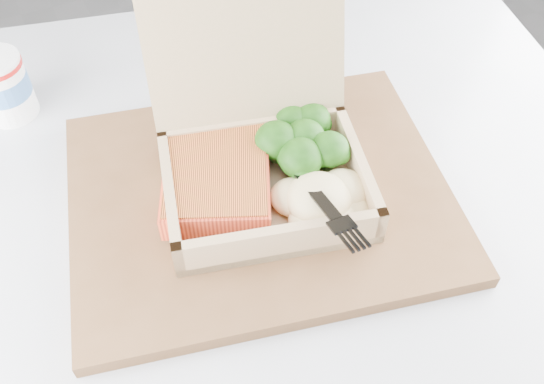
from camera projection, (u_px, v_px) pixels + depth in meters
name	position (u px, v px, depth m)	size (l,w,h in m)	color
floor	(350.00, 322.00, 1.37)	(4.00, 4.00, 0.00)	gray
cafe_table	(275.00, 314.00, 0.77)	(1.00, 1.00, 0.74)	black
serving_tray	(260.00, 195.00, 0.64)	(0.39, 0.31, 0.02)	brown
takeout_container	(259.00, 144.00, 0.61)	(0.24, 0.25, 0.19)	#9E825F
salmon_fillet	(217.00, 175.00, 0.61)	(0.11, 0.14, 0.03)	#DD4F2B
broccoli_pile	(305.00, 143.00, 0.64)	(0.11, 0.11, 0.04)	#286D18
mashed_potatoes	(319.00, 198.00, 0.59)	(0.10, 0.09, 0.04)	beige
plastic_fork	(302.00, 173.00, 0.59)	(0.03, 0.16, 0.03)	black
paper_cup	(2.00, 85.00, 0.70)	(0.06, 0.06, 0.08)	white
receipt	(222.00, 81.00, 0.77)	(0.08, 0.15, 0.00)	white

